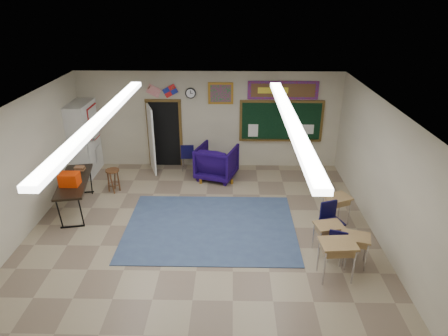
{
  "coord_description": "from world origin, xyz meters",
  "views": [
    {
      "loc": [
        0.69,
        -7.29,
        5.18
      ],
      "look_at": [
        0.51,
        1.5,
        1.24
      ],
      "focal_mm": 32.0,
      "sensor_mm": 36.0,
      "label": 1
    }
  ],
  "objects_px": {
    "folding_table": "(76,194)",
    "wooden_stool": "(113,180)",
    "wingback_armchair": "(217,162)",
    "student_desk_front_right": "(336,209)",
    "student_desk_front_left": "(328,237)"
  },
  "relations": [
    {
      "from": "wingback_armchair",
      "to": "folding_table",
      "type": "xyz_separation_m",
      "value": [
        -3.5,
        -1.98,
        -0.05
      ]
    },
    {
      "from": "student_desk_front_right",
      "to": "wooden_stool",
      "type": "bearing_deg",
      "value": 140.56
    },
    {
      "from": "folding_table",
      "to": "wingback_armchair",
      "type": "bearing_deg",
      "value": 18.48
    },
    {
      "from": "student_desk_front_left",
      "to": "wooden_stool",
      "type": "relative_size",
      "value": 1.04
    },
    {
      "from": "folding_table",
      "to": "student_desk_front_left",
      "type": "bearing_deg",
      "value": -26.92
    },
    {
      "from": "folding_table",
      "to": "wooden_stool",
      "type": "distance_m",
      "value": 1.22
    },
    {
      "from": "student_desk_front_left",
      "to": "wooden_stool",
      "type": "xyz_separation_m",
      "value": [
        -5.33,
        2.72,
        -0.04
      ]
    },
    {
      "from": "folding_table",
      "to": "wooden_stool",
      "type": "bearing_deg",
      "value": 45.99
    },
    {
      "from": "folding_table",
      "to": "wooden_stool",
      "type": "relative_size",
      "value": 3.17
    },
    {
      "from": "student_desk_front_left",
      "to": "wooden_stool",
      "type": "height_order",
      "value": "student_desk_front_left"
    },
    {
      "from": "student_desk_front_left",
      "to": "student_desk_front_right",
      "type": "bearing_deg",
      "value": 55.92
    },
    {
      "from": "student_desk_front_left",
      "to": "folding_table",
      "type": "relative_size",
      "value": 0.33
    },
    {
      "from": "student_desk_front_right",
      "to": "wooden_stool",
      "type": "relative_size",
      "value": 1.12
    },
    {
      "from": "wooden_stool",
      "to": "student_desk_front_right",
      "type": "bearing_deg",
      "value": -15.14
    },
    {
      "from": "student_desk_front_left",
      "to": "folding_table",
      "type": "height_order",
      "value": "folding_table"
    }
  ]
}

